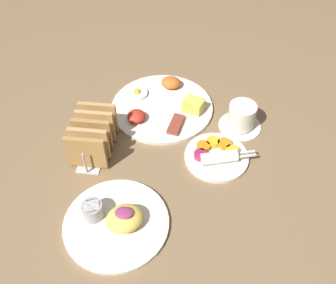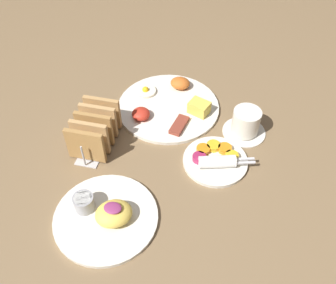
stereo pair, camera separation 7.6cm
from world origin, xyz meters
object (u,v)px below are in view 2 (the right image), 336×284
plate_breakfast (169,105)px  plate_foreground (106,215)px  toast_rack (95,130)px  coffee_cup (246,123)px  plate_condiments (216,159)px

plate_breakfast → plate_foreground: plate_foreground is taller
toast_rack → coffee_cup: size_ratio=1.50×
coffee_cup → toast_rack: bearing=-161.8°
plate_condiments → plate_foreground: size_ratio=0.77×
plate_breakfast → toast_rack: toast_rack is taller
plate_foreground → plate_condiments: bearing=45.3°
plate_condiments → toast_rack: toast_rack is taller
plate_breakfast → plate_condiments: size_ratio=1.63×
plate_condiments → coffee_cup: size_ratio=1.54×
toast_rack → coffee_cup: (0.39, 0.13, -0.01)m
plate_condiments → coffee_cup: coffee_cup is taller
plate_foreground → toast_rack: size_ratio=1.34×
plate_breakfast → plate_condiments: bearing=-47.6°
plate_breakfast → toast_rack: 0.25m
toast_rack → coffee_cup: 0.41m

